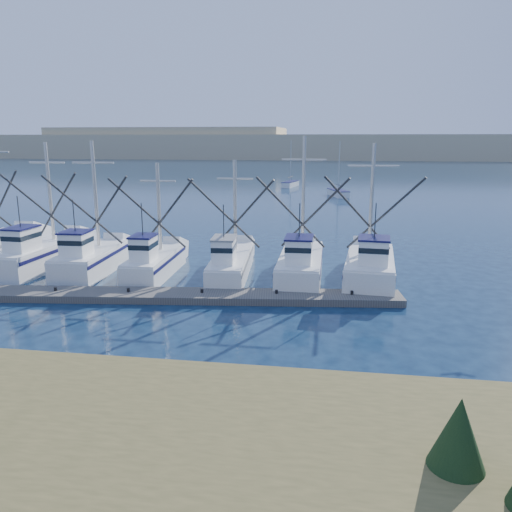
# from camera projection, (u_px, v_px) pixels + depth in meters

# --- Properties ---
(ground) EXTENTS (500.00, 500.00, 0.00)m
(ground) POSITION_uv_depth(u_px,v_px,m) (274.00, 350.00, 20.45)
(ground) COLOR #0B1B32
(ground) RESTS_ON ground
(floating_dock) EXTENTS (29.35, 5.12, 0.39)m
(floating_dock) POSITION_uv_depth(u_px,v_px,m) (129.00, 295.00, 26.96)
(floating_dock) COLOR #5B5651
(floating_dock) RESTS_ON ground
(dune_ridge) EXTENTS (360.00, 60.00, 10.00)m
(dune_ridge) POSITION_uv_depth(u_px,v_px,m) (328.00, 146.00, 221.41)
(dune_ridge) COLOR tan
(dune_ridge) RESTS_ON ground
(trawler_fleet) EXTENTS (29.28, 9.48, 9.04)m
(trawler_fleet) POSITION_uv_depth(u_px,v_px,m) (153.00, 259.00, 31.72)
(trawler_fleet) COLOR white
(trawler_fleet) RESTS_ON ground
(sailboat_near) EXTENTS (3.34, 6.00, 8.10)m
(sailboat_near) POSITION_uv_depth(u_px,v_px,m) (338.00, 193.00, 74.58)
(sailboat_near) COLOR white
(sailboat_near) RESTS_ON ground
(sailboat_far) EXTENTS (2.78, 6.08, 8.10)m
(sailboat_far) POSITION_uv_depth(u_px,v_px,m) (290.00, 184.00, 89.34)
(sailboat_far) COLOR white
(sailboat_far) RESTS_ON ground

